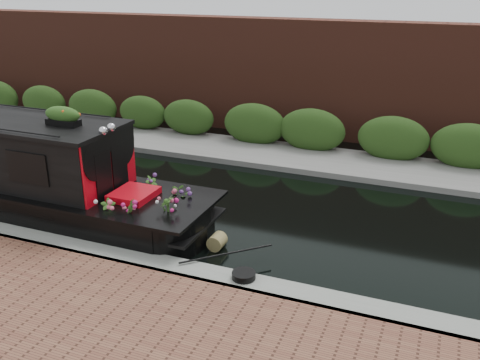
% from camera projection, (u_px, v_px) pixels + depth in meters
% --- Properties ---
extents(ground, '(80.00, 80.00, 0.00)m').
position_uv_depth(ground, '(181.00, 201.00, 13.62)').
color(ground, black).
rests_on(ground, ground).
extents(near_bank_coping, '(40.00, 0.60, 0.50)m').
position_uv_depth(near_bank_coping, '(104.00, 261.00, 10.76)').
color(near_bank_coping, gray).
rests_on(near_bank_coping, ground).
extents(far_bank_path, '(40.00, 2.40, 0.34)m').
position_uv_depth(far_bank_path, '(242.00, 153.00, 17.25)').
color(far_bank_path, slate).
rests_on(far_bank_path, ground).
extents(far_hedge, '(40.00, 1.10, 2.80)m').
position_uv_depth(far_hedge, '(252.00, 146.00, 18.03)').
color(far_hedge, '#254316').
rests_on(far_hedge, ground).
extents(far_brick_wall, '(40.00, 1.00, 8.00)m').
position_uv_depth(far_brick_wall, '(272.00, 130.00, 19.85)').
color(far_brick_wall, '#53271C').
rests_on(far_brick_wall, ground).
extents(rope_fender, '(0.33, 0.36, 0.33)m').
position_uv_depth(rope_fender, '(217.00, 241.00, 11.19)').
color(rope_fender, olive).
rests_on(rope_fender, ground).
extents(coiled_mooring_rope, '(0.44, 0.44, 0.12)m').
position_uv_depth(coiled_mooring_rope, '(244.00, 275.00, 9.66)').
color(coiled_mooring_rope, black).
rests_on(coiled_mooring_rope, near_bank_coping).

